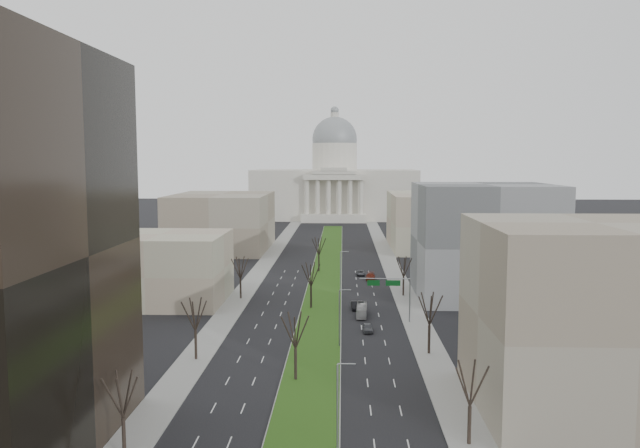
% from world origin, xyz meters
% --- Properties ---
extents(ground, '(600.00, 600.00, 0.00)m').
position_xyz_m(ground, '(0.00, 120.00, 0.00)').
color(ground, black).
rests_on(ground, ground).
extents(median, '(8.00, 222.03, 0.20)m').
position_xyz_m(median, '(0.00, 118.99, 0.10)').
color(median, '#999993').
rests_on(median, ground).
extents(sidewalk_left, '(5.00, 330.00, 0.15)m').
position_xyz_m(sidewalk_left, '(-17.50, 95.00, 0.07)').
color(sidewalk_left, gray).
rests_on(sidewalk_left, ground).
extents(sidewalk_right, '(5.00, 330.00, 0.15)m').
position_xyz_m(sidewalk_right, '(17.50, 95.00, 0.07)').
color(sidewalk_right, gray).
rests_on(sidewalk_right, ground).
extents(capitol, '(80.00, 46.00, 55.00)m').
position_xyz_m(capitol, '(0.00, 269.59, 16.31)').
color(capitol, beige).
rests_on(capitol, ground).
extents(building_beige_left, '(26.00, 22.00, 14.00)m').
position_xyz_m(building_beige_left, '(-33.00, 85.00, 7.00)').
color(building_beige_left, tan).
rests_on(building_beige_left, ground).
extents(building_tan_right, '(26.00, 24.00, 22.00)m').
position_xyz_m(building_tan_right, '(33.00, 32.00, 11.00)').
color(building_tan_right, gray).
rests_on(building_tan_right, ground).
extents(building_grey_right, '(28.00, 26.00, 24.00)m').
position_xyz_m(building_grey_right, '(34.00, 92.00, 12.00)').
color(building_grey_right, slate).
rests_on(building_grey_right, ground).
extents(building_far_left, '(30.00, 40.00, 18.00)m').
position_xyz_m(building_far_left, '(-35.00, 160.00, 9.00)').
color(building_far_left, gray).
rests_on(building_far_left, ground).
extents(building_far_right, '(30.00, 40.00, 18.00)m').
position_xyz_m(building_far_right, '(35.00, 165.00, 9.00)').
color(building_far_right, tan).
rests_on(building_far_right, ground).
extents(tree_left_near, '(5.10, 5.10, 9.18)m').
position_xyz_m(tree_left_near, '(-17.20, 18.00, 6.61)').
color(tree_left_near, black).
rests_on(tree_left_near, ground).
extents(tree_left_mid, '(5.40, 5.40, 9.72)m').
position_xyz_m(tree_left_mid, '(-17.20, 48.00, 7.00)').
color(tree_left_mid, black).
rests_on(tree_left_mid, ground).
extents(tree_left_far, '(5.28, 5.28, 9.50)m').
position_xyz_m(tree_left_far, '(-17.20, 88.00, 6.84)').
color(tree_left_far, black).
rests_on(tree_left_far, ground).
extents(tree_right_near, '(5.16, 5.16, 9.29)m').
position_xyz_m(tree_right_near, '(17.20, 22.00, 6.69)').
color(tree_right_near, black).
rests_on(tree_right_near, ground).
extents(tree_right_mid, '(5.52, 5.52, 9.94)m').
position_xyz_m(tree_right_mid, '(17.20, 52.00, 7.16)').
color(tree_right_mid, black).
rests_on(tree_right_mid, ground).
extents(tree_right_far, '(5.04, 5.04, 9.07)m').
position_xyz_m(tree_right_far, '(17.20, 92.00, 6.53)').
color(tree_right_far, black).
rests_on(tree_right_far, ground).
extents(tree_median_a, '(5.40, 5.40, 9.72)m').
position_xyz_m(tree_median_a, '(-2.00, 40.00, 7.00)').
color(tree_median_a, black).
rests_on(tree_median_a, ground).
extents(tree_median_b, '(5.40, 5.40, 9.72)m').
position_xyz_m(tree_median_b, '(-2.00, 80.00, 7.00)').
color(tree_median_b, black).
rests_on(tree_median_b, ground).
extents(tree_median_c, '(5.40, 5.40, 9.72)m').
position_xyz_m(tree_median_c, '(-2.00, 120.00, 7.00)').
color(tree_median_c, black).
rests_on(tree_median_c, ground).
extents(streetlamp_median_a, '(1.90, 0.20, 9.16)m').
position_xyz_m(streetlamp_median_a, '(3.76, 20.00, 4.81)').
color(streetlamp_median_a, gray).
rests_on(streetlamp_median_a, ground).
extents(streetlamp_median_b, '(1.90, 0.20, 9.16)m').
position_xyz_m(streetlamp_median_b, '(3.76, 55.00, 4.81)').
color(streetlamp_median_b, gray).
rests_on(streetlamp_median_b, ground).
extents(streetlamp_median_c, '(1.90, 0.20, 9.16)m').
position_xyz_m(streetlamp_median_c, '(3.76, 95.00, 4.81)').
color(streetlamp_median_c, gray).
rests_on(streetlamp_median_c, ground).
extents(mast_arm_signs, '(9.12, 0.24, 8.09)m').
position_xyz_m(mast_arm_signs, '(13.49, 70.03, 6.11)').
color(mast_arm_signs, gray).
rests_on(mast_arm_signs, ground).
extents(car_grey_near, '(1.74, 4.10, 1.38)m').
position_xyz_m(car_grey_near, '(8.47, 63.90, 0.69)').
color(car_grey_near, '#4B4D53').
rests_on(car_grey_near, ground).
extents(car_black, '(1.90, 4.68, 1.51)m').
position_xyz_m(car_black, '(6.71, 79.82, 0.76)').
color(car_black, black).
rests_on(car_black, ground).
extents(car_red, '(2.52, 5.53, 1.57)m').
position_xyz_m(car_red, '(10.99, 109.80, 0.78)').
color(car_red, maroon).
rests_on(car_red, ground).
extents(car_grey_far, '(2.15, 4.44, 1.22)m').
position_xyz_m(car_grey_far, '(8.71, 115.72, 0.61)').
color(car_grey_far, '#505258').
rests_on(car_grey_far, ground).
extents(box_van, '(2.24, 7.89, 2.17)m').
position_xyz_m(box_van, '(7.78, 74.70, 1.09)').
color(box_van, beige).
rests_on(box_van, ground).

